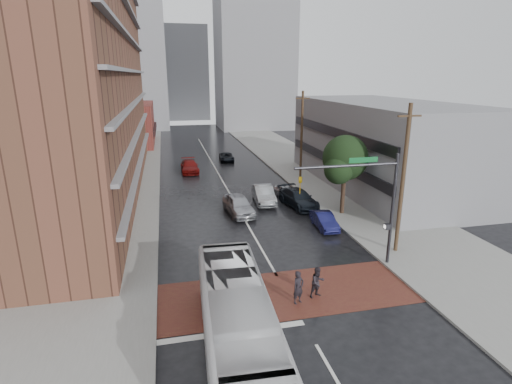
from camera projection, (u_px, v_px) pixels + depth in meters
name	position (u px, v px, depth m)	size (l,w,h in m)	color
ground	(289.00, 298.00, 21.64)	(160.00, 160.00, 0.00)	black
crosswalk	(287.00, 293.00, 22.10)	(14.00, 5.00, 0.02)	brown
sidewalk_west	(116.00, 188.00, 42.57)	(9.00, 90.00, 0.15)	gray
sidewalk_east	(319.00, 176.00, 47.45)	(9.00, 90.00, 0.15)	gray
apartment_block	(72.00, 49.00, 37.18)	(10.00, 44.00, 28.00)	brown
storefront_west	(129.00, 124.00, 68.64)	(8.00, 16.00, 7.00)	maroon
building_east	(382.00, 144.00, 42.58)	(11.00, 26.00, 9.00)	slate
distant_tower_west	(123.00, 54.00, 87.15)	(18.00, 16.00, 32.00)	slate
distant_tower_east	(254.00, 45.00, 86.91)	(16.00, 14.00, 36.00)	slate
distant_tower_center	(185.00, 74.00, 107.15)	(12.00, 10.00, 24.00)	slate
street_tree	(345.00, 161.00, 33.37)	(4.20, 4.10, 6.90)	#332319
signal_mast	(372.00, 195.00, 23.88)	(6.50, 0.30, 7.20)	#2D2D33
utility_pole_near	(403.00, 179.00, 25.80)	(1.60, 0.26, 10.00)	#473321
utility_pole_far	(302.00, 136.00, 44.51)	(1.60, 0.26, 10.00)	#473321
transit_bus	(238.00, 326.00, 16.52)	(2.73, 11.68, 3.25)	silver
pedestrian_a	(298.00, 287.00, 20.93)	(0.67, 0.44, 1.83)	black
pedestrian_b	(318.00, 282.00, 21.55)	(0.84, 0.66, 1.74)	black
car_travel_a	(239.00, 205.00, 34.48)	(2.00, 4.97, 1.69)	#A4A5AB
car_travel_b	(264.00, 195.00, 37.56)	(1.72, 4.94, 1.63)	#A1A5A9
car_travel_c	(190.00, 166.00, 49.50)	(2.06, 5.06, 1.47)	maroon
suv_travel	(227.00, 157.00, 55.99)	(1.89, 4.11, 1.14)	black
car_parked_near	(324.00, 221.00, 31.40)	(1.31, 3.76, 1.24)	#141546
car_parked_mid	(298.00, 198.00, 36.57)	(2.15, 5.28, 1.53)	black
car_parked_far	(287.00, 192.00, 38.99)	(1.55, 3.85, 1.31)	#B8BBC0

